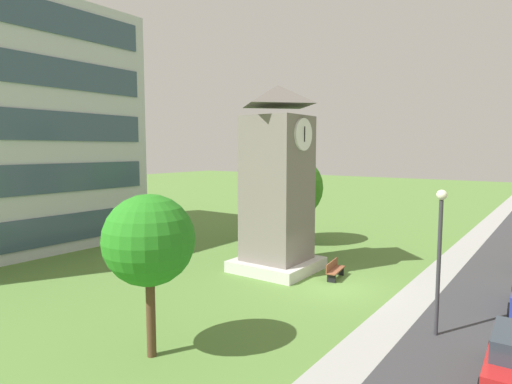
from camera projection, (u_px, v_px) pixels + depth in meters
The scene contains 7 objects.
ground_plane at pixel (334, 289), 20.33m from camera, with size 160.00×160.00×0.00m, color #567F38.
kerb_strip at pixel (408, 304), 18.34m from camera, with size 120.00×1.60×0.01m, color #9E9E99.
clock_tower at pixel (277, 189), 23.10m from camera, with size 4.08×4.08×9.94m.
park_bench at pixel (335, 270), 21.92m from camera, with size 1.85×0.74×0.88m.
street_lamp at pixel (440, 245), 14.98m from camera, with size 0.36×0.36×5.20m.
tree_near_tower at pixel (149, 241), 13.37m from camera, with size 2.88×2.88×5.22m.
tree_streetside at pixel (291, 188), 29.78m from camera, with size 4.49×4.49×6.18m.
Camera 1 is at (-18.21, -8.52, 6.60)m, focal length 30.16 mm.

